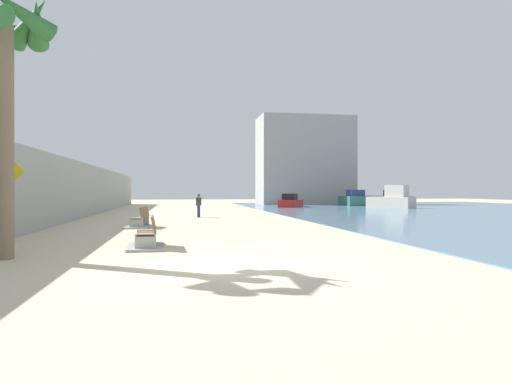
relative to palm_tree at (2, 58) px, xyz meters
The scene contains 12 objects.
ground_plane 17.77m from the palm_tree, 70.65° to the left, with size 120.00×120.00×0.00m, color beige.
seawall 16.50m from the palm_tree, 96.64° to the left, with size 0.80×64.00×3.54m, color #9E9E99.
palm_tree is the anchor object (origin of this frame).
bench_near 6.28m from the palm_tree, 25.52° to the left, with size 1.19×2.14×0.98m.
bench_far 11.07m from the palm_tree, 74.22° to the left, with size 1.37×2.23×0.98m.
person_walking 18.54m from the palm_tree, 71.24° to the left, with size 0.37×0.43×1.55m.
boat_outer 38.79m from the palm_tree, 48.88° to the left, with size 3.69×4.89×2.25m.
boat_far_left 37.43m from the palm_tree, 64.17° to the left, with size 3.76×5.36×1.40m.
boat_distant 44.29m from the palm_tree, 56.27° to the left, with size 2.58×4.52×1.80m.
boat_nearest 50.15m from the palm_tree, 52.47° to the left, with size 3.49×6.67×1.81m.
pedestrian_sign 5.60m from the palm_tree, 105.63° to the left, with size 0.85×0.08×2.84m.
harbor_building 48.69m from the palm_tree, 64.77° to the left, with size 12.00×6.00×11.24m, color #9E9E99.
Camera 1 is at (-1.20, -10.52, 1.76)m, focal length 31.62 mm.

